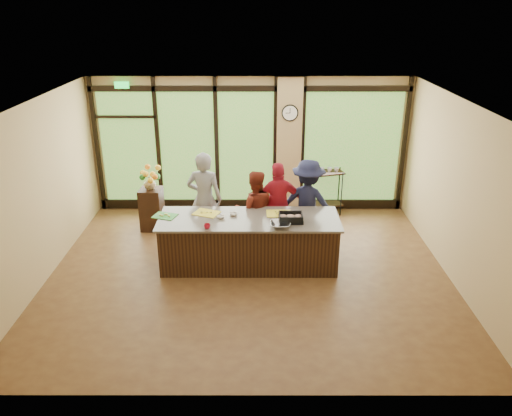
{
  "coord_description": "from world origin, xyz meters",
  "views": [
    {
      "loc": [
        0.14,
        -7.75,
        4.47
      ],
      "look_at": [
        0.13,
        0.4,
        1.07
      ],
      "focal_mm": 35.0,
      "sensor_mm": 36.0,
      "label": 1
    }
  ],
  "objects_px": {
    "bar_cart": "(325,185)",
    "island_base": "(249,242)",
    "cook_left": "(205,199)",
    "flower_stand": "(152,209)",
    "roasting_pan": "(291,220)",
    "cook_right": "(308,203)"
  },
  "relations": [
    {
      "from": "cook_left",
      "to": "roasting_pan",
      "type": "height_order",
      "value": "cook_left"
    },
    {
      "from": "cook_left",
      "to": "bar_cart",
      "type": "distance_m",
      "value": 3.0
    },
    {
      "from": "flower_stand",
      "to": "bar_cart",
      "type": "relative_size",
      "value": 0.83
    },
    {
      "from": "cook_left",
      "to": "roasting_pan",
      "type": "relative_size",
      "value": 4.6
    },
    {
      "from": "flower_stand",
      "to": "island_base",
      "type": "bearing_deg",
      "value": -33.93
    },
    {
      "from": "island_base",
      "to": "bar_cart",
      "type": "relative_size",
      "value": 2.9
    },
    {
      "from": "flower_stand",
      "to": "bar_cart",
      "type": "distance_m",
      "value": 3.83
    },
    {
      "from": "island_base",
      "to": "cook_left",
      "type": "xyz_separation_m",
      "value": [
        -0.87,
        0.86,
        0.5
      ]
    },
    {
      "from": "bar_cart",
      "to": "island_base",
      "type": "bearing_deg",
      "value": -140.23
    },
    {
      "from": "cook_left",
      "to": "bar_cart",
      "type": "xyz_separation_m",
      "value": [
        2.53,
        1.59,
        -0.3
      ]
    },
    {
      "from": "island_base",
      "to": "flower_stand",
      "type": "height_order",
      "value": "flower_stand"
    },
    {
      "from": "island_base",
      "to": "bar_cart",
      "type": "xyz_separation_m",
      "value": [
        1.66,
        2.45,
        0.2
      ]
    },
    {
      "from": "island_base",
      "to": "cook_right",
      "type": "xyz_separation_m",
      "value": [
        1.12,
        0.87,
        0.42
      ]
    },
    {
      "from": "flower_stand",
      "to": "roasting_pan",
      "type": "bearing_deg",
      "value": -28.2
    },
    {
      "from": "island_base",
      "to": "cook_left",
      "type": "relative_size",
      "value": 1.65
    },
    {
      "from": "cook_right",
      "to": "bar_cart",
      "type": "xyz_separation_m",
      "value": [
        0.54,
        1.58,
        -0.22
      ]
    },
    {
      "from": "cook_left",
      "to": "bar_cart",
      "type": "height_order",
      "value": "cook_left"
    },
    {
      "from": "cook_left",
      "to": "flower_stand",
      "type": "distance_m",
      "value": 1.46
    },
    {
      "from": "island_base",
      "to": "bar_cart",
      "type": "height_order",
      "value": "bar_cart"
    },
    {
      "from": "island_base",
      "to": "cook_right",
      "type": "relative_size",
      "value": 1.8
    },
    {
      "from": "roasting_pan",
      "to": "island_base",
      "type": "bearing_deg",
      "value": 165.29
    },
    {
      "from": "island_base",
      "to": "flower_stand",
      "type": "relative_size",
      "value": 3.48
    }
  ]
}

